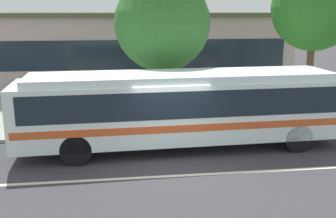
{
  "coord_description": "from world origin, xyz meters",
  "views": [
    {
      "loc": [
        -1.74,
        -11.71,
        4.8
      ],
      "look_at": [
        0.11,
        2.25,
        1.3
      ],
      "focal_mm": 42.61,
      "sensor_mm": 36.0,
      "label": 1
    }
  ],
  "objects_px": {
    "pedestrian_waiting_near_sign": "(176,97)",
    "street_tree_near_stop": "(162,24)",
    "transit_bus": "(183,105)",
    "street_tree_mid_block": "(315,8)"
  },
  "relations": [
    {
      "from": "pedestrian_waiting_near_sign",
      "to": "street_tree_near_stop",
      "type": "height_order",
      "value": "street_tree_near_stop"
    },
    {
      "from": "pedestrian_waiting_near_sign",
      "to": "street_tree_near_stop",
      "type": "relative_size",
      "value": 0.28
    },
    {
      "from": "street_tree_near_stop",
      "to": "transit_bus",
      "type": "bearing_deg",
      "value": -84.66
    },
    {
      "from": "transit_bus",
      "to": "street_tree_near_stop",
      "type": "relative_size",
      "value": 1.87
    },
    {
      "from": "street_tree_near_stop",
      "to": "pedestrian_waiting_near_sign",
      "type": "bearing_deg",
      "value": 2.87
    },
    {
      "from": "street_tree_near_stop",
      "to": "street_tree_mid_block",
      "type": "xyz_separation_m",
      "value": [
        6.7,
        0.13,
        0.64
      ]
    },
    {
      "from": "transit_bus",
      "to": "pedestrian_waiting_near_sign",
      "type": "xyz_separation_m",
      "value": [
        0.26,
        3.39,
        -0.44
      ]
    },
    {
      "from": "transit_bus",
      "to": "pedestrian_waiting_near_sign",
      "type": "relative_size",
      "value": 6.63
    },
    {
      "from": "pedestrian_waiting_near_sign",
      "to": "street_tree_mid_block",
      "type": "height_order",
      "value": "street_tree_mid_block"
    },
    {
      "from": "transit_bus",
      "to": "pedestrian_waiting_near_sign",
      "type": "height_order",
      "value": "transit_bus"
    }
  ]
}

